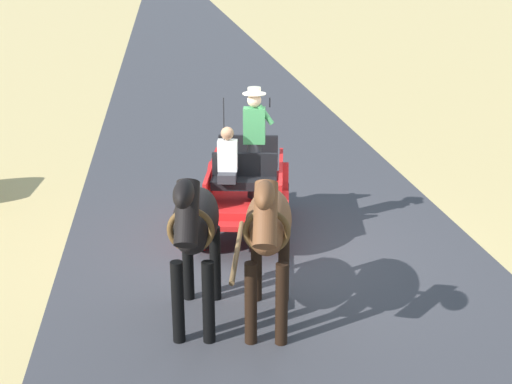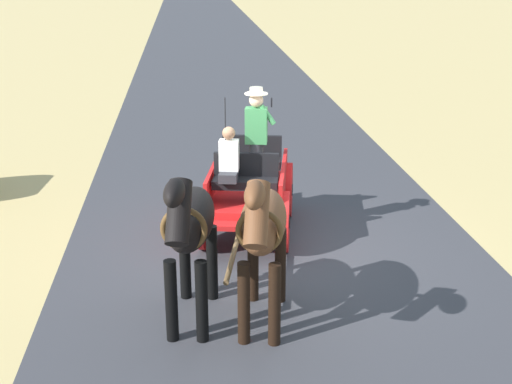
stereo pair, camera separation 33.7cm
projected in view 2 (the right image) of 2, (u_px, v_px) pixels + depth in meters
ground_plane at (276, 253)px, 10.80m from camera, size 200.00×200.00×0.00m
road_surface at (276, 253)px, 10.80m from camera, size 6.60×160.00×0.01m
horse_drawn_carriage at (248, 186)px, 11.35m from camera, size 1.82×4.51×2.50m
horse_near_side at (263, 227)px, 8.30m from camera, size 0.85×2.15×2.21m
horse_off_side at (190, 225)px, 8.36m from camera, size 0.79×2.15×2.21m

